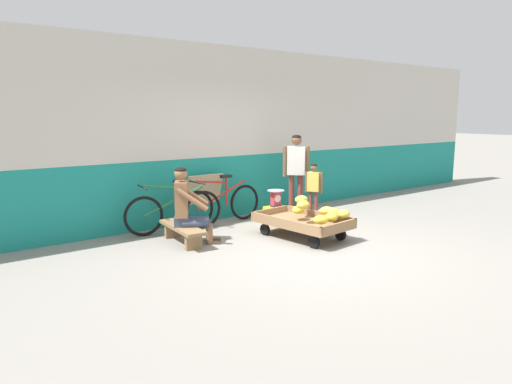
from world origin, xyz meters
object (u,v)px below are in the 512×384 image
object	(u,v)px
plastic_crate	(276,215)
weighing_scale	(276,198)
banana_cart	(302,223)
customer_adult	(296,166)
low_bench	(182,230)
bicycle_near_left	(174,211)
vendor_seated	(188,206)
shopping_bag	(291,221)
bicycle_far_left	(222,204)
sign_board	(203,198)
customer_child	(314,186)

from	to	relation	value
plastic_crate	weighing_scale	world-z (taller)	weighing_scale
banana_cart	customer_adult	distance (m)	1.64
low_bench	weighing_scale	xyz separation A→B (m)	(1.92, 0.15, 0.25)
low_bench	bicycle_near_left	distance (m)	0.72
banana_cart	plastic_crate	distance (m)	1.04
vendor_seated	bicycle_near_left	bearing A→B (deg)	78.66
weighing_scale	shopping_bag	world-z (taller)	weighing_scale
bicycle_near_left	customer_adult	bearing A→B (deg)	-8.65
customer_adult	shopping_bag	xyz separation A→B (m)	(-0.61, -0.56, -0.83)
customer_adult	shopping_bag	distance (m)	1.18
vendor_seated	bicycle_far_left	bearing A→B (deg)	34.75
vendor_seated	bicycle_far_left	world-z (taller)	vendor_seated
sign_board	customer_adult	distance (m)	1.81
weighing_scale	sign_board	size ratio (longest dim) A/B	0.35
plastic_crate	shopping_bag	world-z (taller)	plastic_crate
sign_board	customer_adult	bearing A→B (deg)	-24.26
weighing_scale	sign_board	bearing A→B (deg)	137.41
banana_cart	customer_adult	world-z (taller)	customer_adult
low_bench	sign_board	xyz separation A→B (m)	(0.97, 1.03, 0.23)
bicycle_near_left	vendor_seated	bearing A→B (deg)	-101.34
low_bench	plastic_crate	xyz separation A→B (m)	(1.92, 0.15, -0.05)
customer_adult	shopping_bag	size ratio (longest dim) A/B	6.38
plastic_crate	bicycle_far_left	xyz separation A→B (m)	(-0.77, 0.55, 0.20)
banana_cart	customer_adult	xyz separation A→B (m)	(0.91, 1.16, 0.71)
vendor_seated	plastic_crate	world-z (taller)	vendor_seated
low_bench	vendor_seated	distance (m)	0.38
banana_cart	low_bench	bearing A→B (deg)	152.68
low_bench	shopping_bag	bearing A→B (deg)	-7.22
banana_cart	customer_adult	size ratio (longest dim) A/B	0.99
plastic_crate	vendor_seated	bearing A→B (deg)	-173.94
low_bench	customer_child	distance (m)	2.65
shopping_bag	plastic_crate	bearing A→B (deg)	91.30
plastic_crate	weighing_scale	size ratio (longest dim) A/B	1.20
bicycle_far_left	customer_child	distance (m)	1.68
plastic_crate	customer_adult	distance (m)	1.03
bicycle_near_left	sign_board	distance (m)	0.83
banana_cart	low_bench	size ratio (longest dim) A/B	1.35
banana_cart	plastic_crate	xyz separation A→B (m)	(0.29, 0.99, -0.09)
vendor_seated	shopping_bag	world-z (taller)	vendor_seated
bicycle_far_left	customer_child	bearing A→B (deg)	-28.29
vendor_seated	sign_board	world-z (taller)	vendor_seated
vendor_seated	plastic_crate	size ratio (longest dim) A/B	3.17
banana_cart	shopping_bag	xyz separation A→B (m)	(0.30, 0.60, -0.12)
weighing_scale	plastic_crate	bearing A→B (deg)	90.00
customer_adult	customer_child	world-z (taller)	customer_adult
banana_cart	low_bench	world-z (taller)	banana_cart
bicycle_near_left	low_bench	bearing A→B (deg)	-108.06
banana_cart	bicycle_far_left	xyz separation A→B (m)	(-0.48, 1.55, 0.11)
bicycle_near_left	banana_cart	bearing A→B (deg)	-46.96
customer_adult	customer_child	distance (m)	0.51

